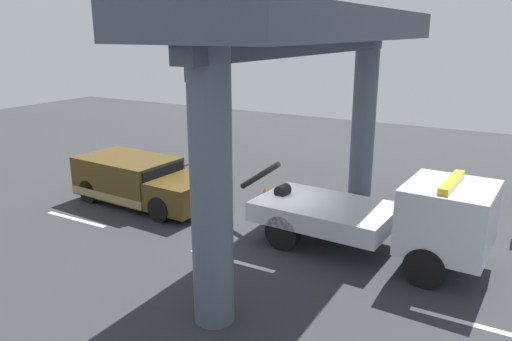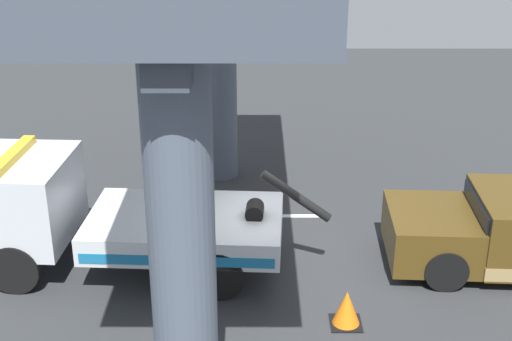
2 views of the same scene
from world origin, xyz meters
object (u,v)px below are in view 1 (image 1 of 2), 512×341
object	(u,v)px
tow_truck_white	(392,216)
traffic_light_near	(190,90)
traffic_cone_orange	(265,196)
towed_van_green	(140,182)

from	to	relation	value
tow_truck_white	traffic_light_near	distance (m)	12.03
traffic_light_near	tow_truck_white	bearing A→B (deg)	-26.72
tow_truck_white	traffic_cone_orange	distance (m)	5.43
towed_van_green	traffic_light_near	xyz separation A→B (m)	(-1.68, 5.28, 2.58)
towed_van_green	traffic_cone_orange	xyz separation A→B (m)	(3.95, 2.02, -0.46)
tow_truck_white	traffic_cone_orange	size ratio (longest dim) A/B	10.92
towed_van_green	traffic_light_near	bearing A→B (deg)	107.65
traffic_light_near	traffic_cone_orange	bearing A→B (deg)	-30.04
towed_van_green	traffic_cone_orange	bearing A→B (deg)	27.10
traffic_cone_orange	towed_van_green	bearing A→B (deg)	-152.90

